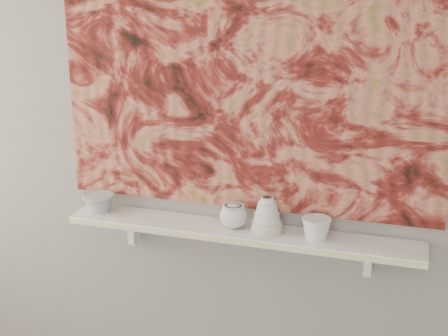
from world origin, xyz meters
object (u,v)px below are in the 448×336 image
at_px(painting, 247,68).
at_px(bowl_white, 316,228).
at_px(shelf, 240,232).
at_px(bell_vessel, 267,215).
at_px(bowl_grey, 99,203).
at_px(cup_cream, 233,216).

xyz_separation_m(painting, bowl_white, (0.30, -0.08, -0.57)).
bearing_deg(shelf, bell_vessel, 0.00).
xyz_separation_m(bowl_grey, cup_cream, (0.58, 0.00, 0.01)).
relative_size(cup_cream, bell_vessel, 0.76).
relative_size(shelf, cup_cream, 12.98).
relative_size(shelf, bowl_white, 12.56).
bearing_deg(bell_vessel, bowl_grey, 180.00).
bearing_deg(cup_cream, bowl_white, 0.00).
height_order(shelf, bowl_grey, bowl_grey).
bearing_deg(shelf, bowl_white, 0.00).
relative_size(painting, bowl_white, 13.46).
bearing_deg(bowl_white, cup_cream, 180.00).
bearing_deg(painting, bowl_white, -15.17).
relative_size(bowl_grey, bowl_white, 1.19).
xyz_separation_m(bell_vessel, bowl_white, (0.19, 0.00, -0.03)).
height_order(painting, bell_vessel, painting).
distance_m(shelf, bowl_white, 0.30).
height_order(painting, cup_cream, painting).
bearing_deg(shelf, cup_cream, 180.00).
bearing_deg(shelf, painting, 90.00).
xyz_separation_m(bowl_grey, bell_vessel, (0.72, 0.00, 0.03)).
xyz_separation_m(shelf, bell_vessel, (0.11, 0.00, 0.09)).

